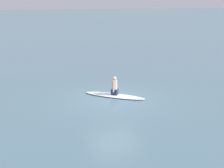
{
  "coord_description": "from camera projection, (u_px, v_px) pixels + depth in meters",
  "views": [
    {
      "loc": [
        6.31,
        13.74,
        4.78
      ],
      "look_at": [
        -0.19,
        -0.75,
        0.6
      ],
      "focal_mm": 49.83,
      "sensor_mm": 36.0,
      "label": 1
    }
  ],
  "objects": [
    {
      "name": "ground_plane",
      "position": [
        115.0,
        99.0,
        15.84
      ],
      "size": [
        400.0,
        400.0,
        0.0
      ],
      "primitive_type": "plane",
      "color": "slate"
    },
    {
      "name": "surfboard",
      "position": [
        115.0,
        96.0,
        16.28
      ],
      "size": [
        2.83,
        2.93,
        0.1
      ],
      "primitive_type": "ellipsoid",
      "rotation": [
        0.0,
        0.0,
        2.33
      ],
      "color": "white",
      "rests_on": "ground"
    },
    {
      "name": "person_paddler",
      "position": [
        115.0,
        87.0,
        16.16
      ],
      "size": [
        0.41,
        0.41,
        0.97
      ],
      "rotation": [
        0.0,
        0.0,
        2.33
      ],
      "color": "navy",
      "rests_on": "surfboard"
    }
  ]
}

